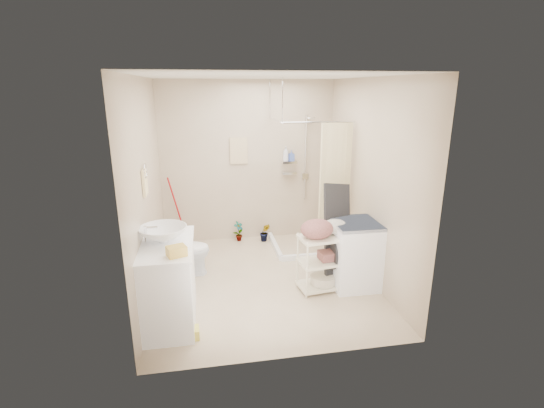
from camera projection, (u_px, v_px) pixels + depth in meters
The scene contains 23 objects.
floor at pixel (264, 280), 5.27m from camera, with size 3.20×3.20×0.00m, color beige.
ceiling at pixel (262, 76), 4.52m from camera, with size 2.80×3.20×0.04m, color silver.
wall_back at pixel (248, 162), 6.40m from camera, with size 2.80×0.04×2.60m, color #C0AE95.
wall_front at pixel (292, 230), 3.38m from camera, with size 2.80×0.04×2.60m, color #C0AE95.
wall_left at pixel (146, 191), 4.66m from camera, with size 0.04×3.20×2.60m, color #C0AE95.
wall_right at pixel (369, 181), 5.13m from camera, with size 0.04×3.20×2.60m, color #C0AE95.
vanity at pixel (168, 283), 4.23m from camera, with size 0.58×1.04×0.91m, color white.
sink at pixel (163, 234), 4.12m from camera, with size 0.50×0.50×0.17m, color silver.
counter_basket at pixel (176, 251), 3.79m from camera, with size 0.18×0.14×0.10m, color gold.
floor_basket at pixel (190, 331), 4.03m from camera, with size 0.28×0.22×0.15m, color #E6D94D.
toilet at pixel (184, 250), 5.35m from camera, with size 0.39×0.68×0.70m, color white.
mop at pixel (176, 211), 6.33m from camera, with size 0.11×0.11×1.13m, color #A3050A, non-canonical shape.
potted_plant_a at pixel (239, 231), 6.56m from camera, with size 0.18×0.12×0.34m, color brown.
potted_plant_b at pixel (265, 232), 6.56m from camera, with size 0.17×0.14×0.31m, color brown.
hanging_towel at pixel (239, 151), 6.30m from camera, with size 0.28×0.03×0.42m, color beige.
towel_ring at pixel (145, 180), 4.43m from camera, with size 0.04×0.22×0.34m, color #FFE59C, non-canonical shape.
tp_holder at pixel (155, 235), 4.88m from camera, with size 0.08×0.12×0.14m, color white, non-canonical shape.
shower at pixel (307, 183), 6.10m from camera, with size 1.10×1.10×2.10m, color white, non-canonical shape.
shampoo_bottle_a at pixel (286, 154), 6.38m from camera, with size 0.09×0.09×0.24m, color silver.
shampoo_bottle_b at pixel (291, 156), 6.41m from camera, with size 0.08×0.08×0.17m, color #425AA9.
washing_machine at pixel (355, 254), 5.04m from camera, with size 0.59×0.61×0.86m, color white.
laundry_rack at pixel (324, 258), 4.93m from camera, with size 0.62×0.36×0.86m, color #EFE7C8, non-canonical shape.
ironing_board at pixel (337, 233), 5.10m from camera, with size 0.38×0.11×1.33m, color black, non-canonical shape.
Camera 1 is at (-0.72, -4.70, 2.48)m, focal length 26.00 mm.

